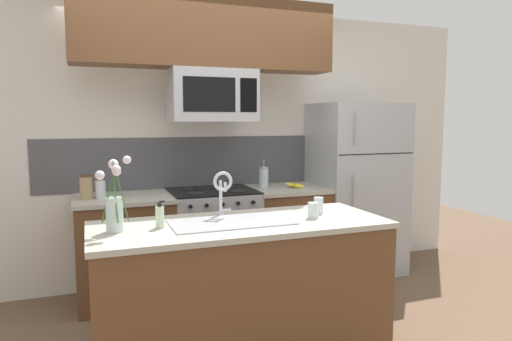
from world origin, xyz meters
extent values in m
plane|color=brown|center=(0.00, 0.00, 0.00)|extent=(10.00, 10.00, 0.00)
cube|color=silver|center=(0.30, 1.28, 1.30)|extent=(5.20, 0.10, 2.60)
cube|color=#4C4C51|center=(0.00, 1.22, 1.15)|extent=(3.03, 0.01, 0.48)
cube|color=brown|center=(-0.77, 0.90, 0.44)|extent=(0.78, 0.62, 0.88)
cube|color=#B2AD9E|center=(-0.77, 0.90, 0.89)|extent=(0.81, 0.65, 0.03)
cube|color=brown|center=(0.73, 0.90, 0.44)|extent=(0.70, 0.62, 0.88)
cube|color=#B2AD9E|center=(0.73, 0.90, 0.89)|extent=(0.73, 0.65, 0.03)
cube|color=#A8AAAF|center=(0.00, 0.90, 0.46)|extent=(0.76, 0.62, 0.91)
cube|color=black|center=(0.00, 0.90, 0.92)|extent=(0.76, 0.62, 0.01)
cylinder|color=black|center=(-0.18, 0.76, 0.93)|extent=(0.15, 0.15, 0.01)
cylinder|color=black|center=(0.18, 0.76, 0.93)|extent=(0.15, 0.15, 0.01)
cylinder|color=black|center=(-0.18, 1.04, 0.93)|extent=(0.15, 0.15, 0.01)
cylinder|color=black|center=(0.18, 1.04, 0.93)|extent=(0.15, 0.15, 0.01)
cylinder|color=black|center=(-0.27, 0.58, 0.85)|extent=(0.03, 0.02, 0.03)
cylinder|color=black|center=(-0.14, 0.58, 0.85)|extent=(0.03, 0.02, 0.03)
cylinder|color=black|center=(0.00, 0.58, 0.85)|extent=(0.03, 0.02, 0.03)
cylinder|color=black|center=(0.14, 0.58, 0.85)|extent=(0.03, 0.02, 0.03)
cylinder|color=black|center=(0.27, 0.58, 0.85)|extent=(0.03, 0.02, 0.03)
cube|color=#A8AAAF|center=(0.00, 0.88, 1.76)|extent=(0.74, 0.40, 0.45)
cube|color=black|center=(-0.07, 0.68, 1.76)|extent=(0.45, 0.00, 0.29)
cube|color=black|center=(0.27, 0.68, 1.76)|extent=(0.15, 0.00, 0.29)
cube|color=brown|center=(-0.04, 0.85, 2.29)|extent=(2.24, 0.34, 0.60)
cube|color=#A8AAAF|center=(1.51, 0.92, 0.86)|extent=(0.85, 0.72, 1.71)
cube|color=black|center=(1.51, 0.56, 1.23)|extent=(0.82, 0.00, 0.01)
cylinder|color=#99999E|center=(1.25, 0.54, 1.47)|extent=(0.01, 0.01, 0.31)
cylinder|color=#99999E|center=(1.25, 0.54, 0.72)|extent=(0.01, 0.01, 0.65)
cylinder|color=#997F5B|center=(-1.06, 0.87, 1.00)|extent=(0.10, 0.10, 0.18)
cylinder|color=#4C331E|center=(-1.06, 0.87, 1.10)|extent=(0.10, 0.10, 0.02)
cylinder|color=silver|center=(-0.96, 0.86, 0.99)|extent=(0.08, 0.08, 0.15)
cylinder|color=#4C331E|center=(-0.96, 0.86, 1.07)|extent=(0.08, 0.08, 0.02)
ellipsoid|color=yellow|center=(0.79, 0.83, 0.93)|extent=(0.16, 0.14, 0.06)
ellipsoid|color=yellow|center=(0.79, 0.85, 0.93)|extent=(0.17, 0.11, 0.07)
ellipsoid|color=yellow|center=(0.80, 0.83, 0.93)|extent=(0.18, 0.06, 0.06)
ellipsoid|color=yellow|center=(0.81, 0.85, 0.93)|extent=(0.18, 0.06, 0.05)
ellipsoid|color=yellow|center=(0.81, 0.83, 0.93)|extent=(0.17, 0.10, 0.06)
ellipsoid|color=yellow|center=(0.82, 0.85, 0.93)|extent=(0.15, 0.14, 0.07)
cylinder|color=brown|center=(0.80, 0.84, 0.96)|extent=(0.02, 0.02, 0.03)
cylinder|color=silver|center=(0.52, 0.96, 1.00)|extent=(0.09, 0.09, 0.18)
cylinder|color=#A3A3AA|center=(0.52, 0.96, 1.10)|extent=(0.08, 0.08, 0.02)
cylinder|color=#A3A3AA|center=(0.52, 0.96, 1.14)|extent=(0.01, 0.01, 0.05)
sphere|color=#A3A3AA|center=(0.52, 0.96, 1.17)|extent=(0.02, 0.02, 0.02)
cube|color=brown|center=(-0.15, -0.35, 0.44)|extent=(1.84, 0.71, 0.88)
cube|color=#B2AD9E|center=(-0.15, -0.35, 0.89)|extent=(1.87, 0.74, 0.03)
cube|color=#ADAFB5|center=(-0.22, -0.35, 0.91)|extent=(0.76, 0.39, 0.01)
cube|color=#ADAFB5|center=(-0.39, -0.35, 0.84)|extent=(0.30, 0.30, 0.15)
cube|color=#ADAFB5|center=(-0.04, -0.35, 0.84)|extent=(0.30, 0.30, 0.15)
cylinder|color=#B7BABF|center=(-0.22, -0.11, 0.92)|extent=(0.04, 0.04, 0.02)
cylinder|color=#B7BABF|center=(-0.22, -0.11, 1.04)|extent=(0.02, 0.02, 0.22)
torus|color=#B7BABF|center=(-0.22, -0.17, 1.15)|extent=(0.13, 0.02, 0.13)
cylinder|color=#B7BABF|center=(-0.22, -0.22, 1.12)|extent=(0.02, 0.02, 0.06)
cube|color=#B7BABF|center=(-0.18, -0.11, 0.95)|extent=(0.07, 0.01, 0.01)
cylinder|color=beige|center=(-0.66, -0.33, 0.98)|extent=(0.05, 0.05, 0.13)
cylinder|color=black|center=(-0.66, -0.33, 1.05)|extent=(0.02, 0.02, 0.02)
cube|color=black|center=(-0.64, -0.33, 1.07)|extent=(0.03, 0.01, 0.01)
cylinder|color=silver|center=(0.33, -0.41, 0.96)|extent=(0.07, 0.07, 0.10)
cylinder|color=silver|center=(0.43, -0.30, 0.97)|extent=(0.07, 0.07, 0.11)
cylinder|color=silver|center=(-0.92, -0.33, 1.01)|extent=(0.10, 0.10, 0.20)
cylinder|color=silver|center=(-0.92, -0.33, 0.95)|extent=(0.09, 0.09, 0.06)
cylinder|color=#386B2D|center=(-0.91, -0.37, 1.13)|extent=(0.02, 0.08, 0.30)
sphere|color=silver|center=(-0.90, -0.41, 1.28)|extent=(0.05, 0.05, 0.05)
cylinder|color=#386B2D|center=(-0.91, -0.36, 1.12)|extent=(0.02, 0.07, 0.29)
sphere|color=silver|center=(-0.90, -0.40, 1.27)|extent=(0.05, 0.05, 0.05)
cylinder|color=#386B2D|center=(-0.95, -0.34, 1.11)|extent=(0.08, 0.02, 0.27)
sphere|color=silver|center=(-0.99, -0.34, 1.24)|extent=(0.05, 0.05, 0.05)
cylinder|color=#386B2D|center=(-0.95, -0.34, 1.10)|extent=(0.07, 0.01, 0.26)
sphere|color=silver|center=(-0.98, -0.34, 1.24)|extent=(0.04, 0.04, 0.04)
cylinder|color=#386B2D|center=(-0.91, -0.32, 1.14)|extent=(0.01, 0.04, 0.33)
sphere|color=silver|center=(-0.91, -0.30, 1.30)|extent=(0.06, 0.06, 0.06)
cylinder|color=#386B2D|center=(-0.88, -0.35, 1.15)|extent=(0.08, 0.05, 0.35)
sphere|color=silver|center=(-0.84, -0.37, 1.33)|extent=(0.05, 0.05, 0.05)
camera|label=1|loc=(-1.05, -3.04, 1.56)|focal=32.00mm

